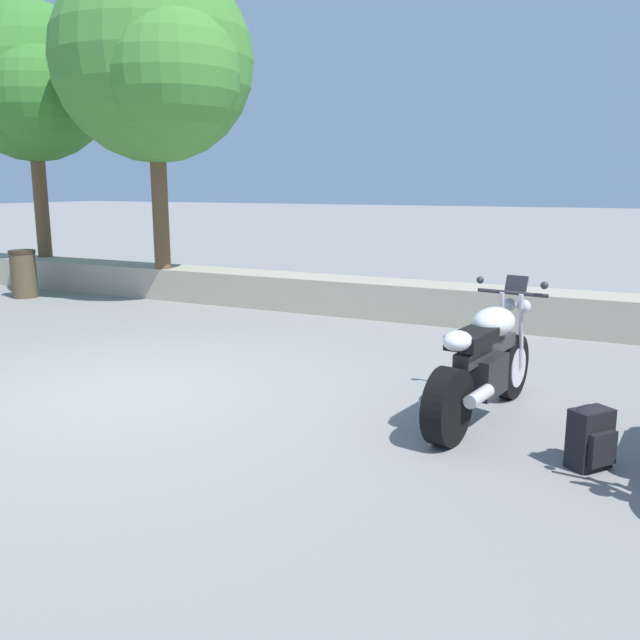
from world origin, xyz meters
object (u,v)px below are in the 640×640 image
object	(u,v)px
motorcycle_white_centre	(485,364)
rider_backpack	(591,436)
trash_bin	(24,274)
leafy_tree_mid_left	(157,64)
leafy_tree_far_left	(33,85)

from	to	relation	value
motorcycle_white_centre	rider_backpack	size ratio (longest dim) A/B	4.38
motorcycle_white_centre	trash_bin	xyz separation A→B (m)	(-8.92, 2.76, -0.05)
trash_bin	leafy_tree_mid_left	bearing A→B (deg)	18.93
motorcycle_white_centre	leafy_tree_far_left	size ratio (longest dim) A/B	0.41
leafy_tree_far_left	leafy_tree_mid_left	xyz separation A→B (m)	(3.48, -0.51, 0.06)
motorcycle_white_centre	leafy_tree_far_left	xyz separation A→B (m)	(-9.86, 4.14, 3.43)
motorcycle_white_centre	leafy_tree_far_left	world-z (taller)	leafy_tree_far_left
motorcycle_white_centre	leafy_tree_mid_left	distance (m)	8.12
rider_backpack	leafy_tree_mid_left	world-z (taller)	leafy_tree_mid_left
motorcycle_white_centre	leafy_tree_mid_left	bearing A→B (deg)	150.34
rider_backpack	leafy_tree_far_left	bearing A→B (deg)	155.74
motorcycle_white_centre	trash_bin	size ratio (longest dim) A/B	2.40
rider_backpack	trash_bin	xyz separation A→B (m)	(-9.85, 3.48, 0.19)
leafy_tree_mid_left	trash_bin	bearing A→B (deg)	-161.07
rider_backpack	trash_bin	world-z (taller)	trash_bin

